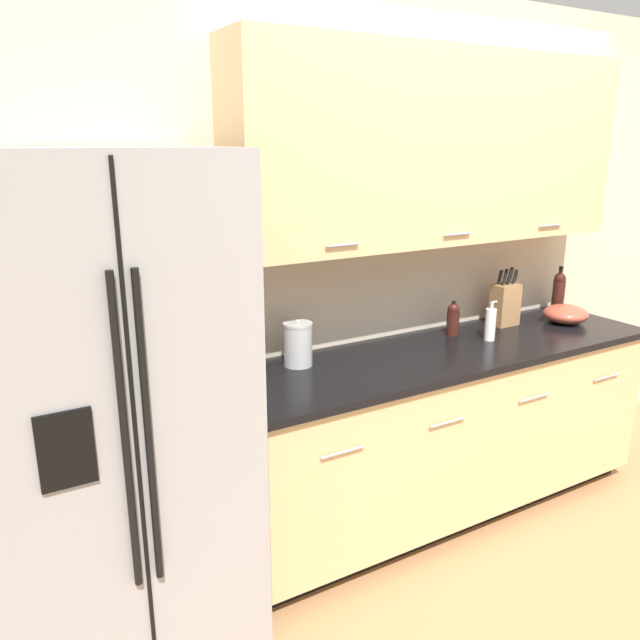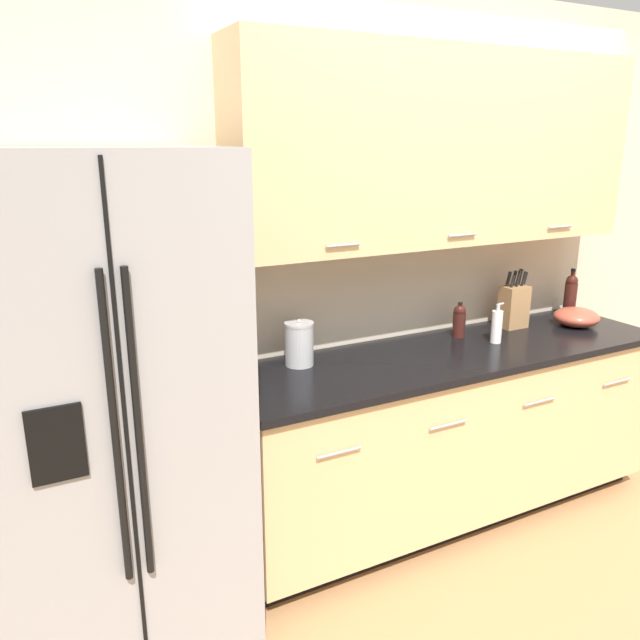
% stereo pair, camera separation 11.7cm
% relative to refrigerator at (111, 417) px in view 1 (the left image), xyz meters
% --- Properties ---
extents(ground_plane, '(14.00, 14.00, 0.00)m').
position_rel_refrigerator_xyz_m(ground_plane, '(1.77, -0.64, -0.94)').
color(ground_plane, '#B27F51').
extents(wall_back, '(10.00, 0.39, 2.60)m').
position_rel_refrigerator_xyz_m(wall_back, '(1.73, 0.35, 0.54)').
color(wall_back, beige).
rests_on(wall_back, ground_plane).
extents(counter_unit, '(2.32, 0.64, 0.91)m').
position_rel_refrigerator_xyz_m(counter_unit, '(1.65, 0.07, -0.48)').
color(counter_unit, black).
rests_on(counter_unit, ground_plane).
extents(refrigerator, '(0.89, 0.78, 1.88)m').
position_rel_refrigerator_xyz_m(refrigerator, '(0.00, 0.00, 0.00)').
color(refrigerator, '#9E9EA0').
rests_on(refrigerator, ground_plane).
extents(knife_block, '(0.16, 0.10, 0.32)m').
position_rel_refrigerator_xyz_m(knife_block, '(2.19, 0.22, 0.09)').
color(knife_block, '#A87A4C').
rests_on(knife_block, counter_unit).
extents(wine_bottle, '(0.07, 0.07, 0.28)m').
position_rel_refrigerator_xyz_m(wine_bottle, '(2.65, 0.24, 0.10)').
color(wine_bottle, '#3D1914').
rests_on(wine_bottle, counter_unit).
extents(soap_dispenser, '(0.06, 0.05, 0.21)m').
position_rel_refrigerator_xyz_m(soap_dispenser, '(1.91, 0.05, 0.05)').
color(soap_dispenser, white).
rests_on(soap_dispenser, counter_unit).
extents(oil_bottle, '(0.07, 0.07, 0.19)m').
position_rel_refrigerator_xyz_m(oil_bottle, '(1.81, 0.22, 0.06)').
color(oil_bottle, '#3D1914').
rests_on(oil_bottle, counter_unit).
extents(steel_canister, '(0.13, 0.13, 0.22)m').
position_rel_refrigerator_xyz_m(steel_canister, '(0.88, 0.22, 0.07)').
color(steel_canister, '#B7B7BA').
rests_on(steel_canister, counter_unit).
extents(mixing_bowl, '(0.25, 0.25, 0.10)m').
position_rel_refrigerator_xyz_m(mixing_bowl, '(2.52, 0.08, 0.02)').
color(mixing_bowl, '#B24C38').
rests_on(mixing_bowl, counter_unit).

